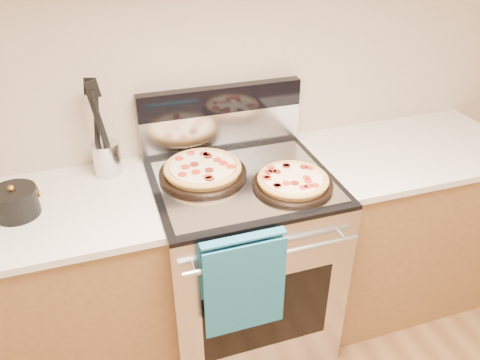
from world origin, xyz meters
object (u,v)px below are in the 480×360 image
object	(u,v)px
range_body	(242,262)
utensil_crock	(107,158)
saucepan	(16,203)
pepperoni_pizza_front	(293,181)
pepperoni_pizza_back	(203,170)

from	to	relation	value
range_body	utensil_crock	distance (m)	0.79
range_body	saucepan	distance (m)	1.02
range_body	saucepan	world-z (taller)	saucepan
pepperoni_pizza_front	utensil_crock	bearing A→B (deg)	152.41
pepperoni_pizza_back	saucepan	size ratio (longest dim) A/B	2.25
range_body	utensil_crock	bearing A→B (deg)	155.75
range_body	pepperoni_pizza_back	bearing A→B (deg)	155.56
range_body	pepperoni_pizza_front	world-z (taller)	pepperoni_pizza_front
pepperoni_pizza_back	range_body	bearing A→B (deg)	-24.44
utensil_crock	pepperoni_pizza_front	bearing A→B (deg)	-27.59
pepperoni_pizza_front	saucepan	bearing A→B (deg)	171.38
range_body	pepperoni_pizza_back	distance (m)	0.53
range_body	pepperoni_pizza_back	xyz separation A→B (m)	(-0.15, 0.07, 0.50)
range_body	saucepan	xyz separation A→B (m)	(-0.89, 0.03, 0.51)
range_body	utensil_crock	xyz separation A→B (m)	(-0.53, 0.24, 0.53)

